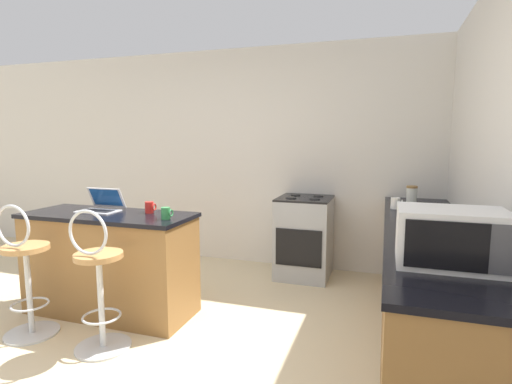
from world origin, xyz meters
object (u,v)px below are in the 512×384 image
(toaster, at_px, (440,228))
(mug_red, at_px, (150,207))
(microwave, at_px, (451,238))
(bar_stool_near, at_px, (26,274))
(mug_green, at_px, (166,213))
(bar_stool_far, at_px, (98,283))
(mug_white, at_px, (396,203))
(laptop, at_px, (102,205))
(stove_range, at_px, (304,237))
(storage_jar, at_px, (412,195))

(toaster, xyz_separation_m, mug_red, (-2.27, 0.26, -0.03))
(microwave, bearing_deg, bar_stool_near, 178.23)
(bar_stool_near, distance_m, mug_green, 1.16)
(bar_stool_far, bearing_deg, mug_white, 37.72)
(mug_white, height_order, mug_red, mug_white)
(mug_white, bearing_deg, toaster, -78.27)
(bar_stool_far, relative_size, laptop, 3.01)
(stove_range, height_order, mug_red, mug_red)
(storage_jar, xyz_separation_m, mug_red, (-2.18, -1.19, -0.04))
(bar_stool_near, xyz_separation_m, toaster, (2.95, 0.42, 0.47))
(microwave, relative_size, mug_white, 5.00)
(storage_jar, bearing_deg, mug_green, -144.03)
(toaster, height_order, mug_red, toaster)
(bar_stool_near, height_order, bar_stool_far, same)
(microwave, distance_m, mug_green, 2.07)
(microwave, relative_size, toaster, 2.11)
(bar_stool_far, bearing_deg, laptop, 125.90)
(bar_stool_far, xyz_separation_m, microwave, (2.26, -0.09, 0.54))
(stove_range, relative_size, storage_jar, 4.92)
(microwave, height_order, stove_range, microwave)
(laptop, bearing_deg, mug_green, -11.65)
(stove_range, bearing_deg, mug_green, -118.32)
(laptop, distance_m, mug_white, 2.67)
(bar_stool_near, bearing_deg, toaster, 8.21)
(laptop, distance_m, stove_range, 2.14)
(storage_jar, bearing_deg, bar_stool_far, -139.30)
(bar_stool_near, height_order, mug_green, bar_stool_near)
(bar_stool_near, relative_size, storage_jar, 5.75)
(bar_stool_far, height_order, mug_white, bar_stool_far)
(bar_stool_near, relative_size, laptop, 3.01)
(toaster, bearing_deg, stove_range, 126.33)
(bar_stool_near, relative_size, stove_range, 1.17)
(bar_stool_far, xyz_separation_m, mug_white, (2.03, 1.57, 0.44))
(microwave, distance_m, storage_jar, 1.97)
(bar_stool_far, height_order, microwave, microwave)
(microwave, height_order, toaster, microwave)
(stove_range, bearing_deg, bar_stool_far, -118.53)
(mug_red, bearing_deg, bar_stool_far, -90.04)
(stove_range, distance_m, storage_jar, 1.22)
(mug_green, height_order, mug_red, mug_red)
(bar_stool_far, distance_m, mug_green, 0.72)
(microwave, bearing_deg, laptop, 164.87)
(microwave, relative_size, stove_range, 0.57)
(toaster, distance_m, stove_range, 2.05)
(bar_stool_near, height_order, microwave, microwave)
(storage_jar, bearing_deg, mug_white, -116.12)
(bar_stool_far, bearing_deg, bar_stool_near, 180.00)
(mug_green, bearing_deg, bar_stool_near, -152.61)
(laptop, relative_size, mug_white, 3.38)
(laptop, distance_m, mug_green, 0.76)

